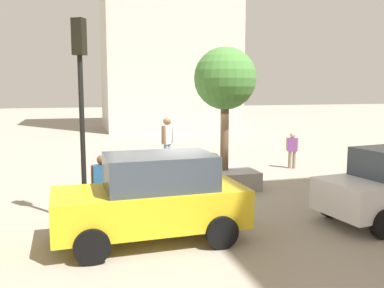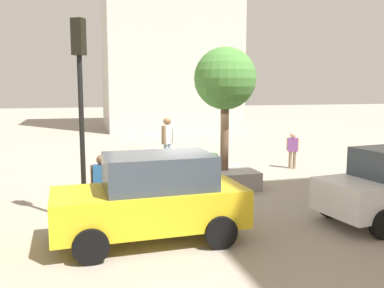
# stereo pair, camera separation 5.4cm
# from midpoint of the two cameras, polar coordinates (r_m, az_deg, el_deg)

# --- Properties ---
(ground_plane) EXTENTS (120.00, 120.00, 0.00)m
(ground_plane) POSITION_cam_midpoint_polar(r_m,az_deg,el_deg) (14.44, 0.25, -5.73)
(ground_plane) COLOR #9E9384
(planter_ledge) EXTENTS (4.22, 2.15, 0.60)m
(planter_ledge) POSITION_cam_midpoint_polar(r_m,az_deg,el_deg) (14.07, -0.11, -4.84)
(planter_ledge) COLOR gray
(planter_ledge) RESTS_ON ground
(plaza_tree) EXTENTS (2.06, 2.06, 4.10)m
(plaza_tree) POSITION_cam_midpoint_polar(r_m,az_deg,el_deg) (13.88, 4.46, 8.81)
(plaza_tree) COLOR brown
(plaza_tree) RESTS_ON planter_ledge
(boxwood_shrub) EXTENTS (0.57, 0.57, 0.57)m
(boxwood_shrub) POSITION_cam_midpoint_polar(r_m,az_deg,el_deg) (14.21, 2.69, -2.32)
(boxwood_shrub) COLOR #2D6628
(boxwood_shrub) RESTS_ON planter_ledge
(hedge_clump) EXTENTS (0.61, 0.61, 0.61)m
(hedge_clump) POSITION_cam_midpoint_polar(r_m,az_deg,el_deg) (13.27, -2.37, -2.95)
(hedge_clump) COLOR #3D7A33
(hedge_clump) RESTS_ON planter_ledge
(skateboard) EXTENTS (0.61, 0.79, 0.07)m
(skateboard) POSITION_cam_midpoint_polar(r_m,az_deg,el_deg) (14.18, -3.50, -3.30)
(skateboard) COLOR #A51E1E
(skateboard) RESTS_ON planter_ledge
(skateboarder) EXTENTS (0.45, 0.47, 1.72)m
(skateboarder) POSITION_cam_midpoint_polar(r_m,az_deg,el_deg) (14.02, -3.53, 0.75)
(skateboarder) COLOR #8C9EB7
(skateboarder) RESTS_ON skateboard
(taxi_cab) EXTENTS (4.20, 2.05, 1.93)m
(taxi_cab) POSITION_cam_midpoint_polar(r_m,az_deg,el_deg) (9.19, -5.51, -7.31)
(taxi_cab) COLOR gold
(taxi_cab) RESTS_ON ground
(traffic_light_corner) EXTENTS (0.36, 0.37, 4.98)m
(traffic_light_corner) POSITION_cam_midpoint_polar(r_m,az_deg,el_deg) (10.35, -15.15, 7.48)
(traffic_light_corner) COLOR black
(traffic_light_corner) RESTS_ON ground
(pedestrian_crossing) EXTENTS (0.56, 0.26, 1.66)m
(pedestrian_crossing) POSITION_cam_midpoint_polar(r_m,az_deg,el_deg) (11.00, -12.34, -5.08)
(pedestrian_crossing) COLOR #847056
(pedestrian_crossing) RESTS_ON ground
(passerby_with_bag) EXTENTS (0.47, 0.34, 1.53)m
(passerby_with_bag) POSITION_cam_midpoint_polar(r_m,az_deg,el_deg) (17.83, 13.53, -0.48)
(passerby_with_bag) COLOR #847056
(passerby_with_bag) RESTS_ON ground
(plaza_lowrise_south) EXTENTS (10.48, 7.26, 19.50)m
(plaza_lowrise_south) POSITION_cam_midpoint_polar(r_m,az_deg,el_deg) (35.35, -3.35, 18.14)
(plaza_lowrise_south) COLOR beige
(plaza_lowrise_south) RESTS_ON ground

